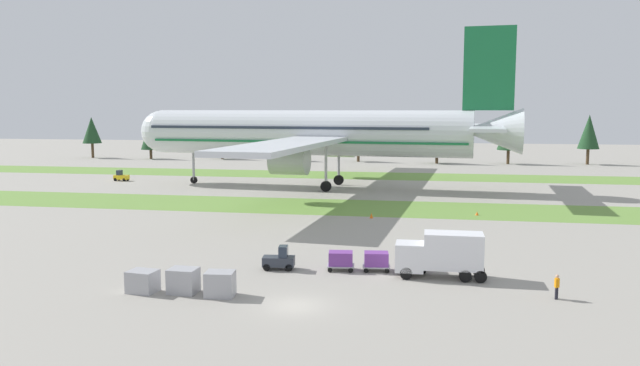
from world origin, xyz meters
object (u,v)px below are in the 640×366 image
at_px(baggage_tug, 280,260).
at_px(uld_container_0, 220,284).
at_px(uld_container_2, 183,281).
at_px(cargo_dolly_second, 376,260).
at_px(ground_crew_marshaller, 557,286).
at_px(cargo_dolly_lead, 341,259).
at_px(taxiway_marker_0, 371,216).
at_px(pushback_tractor, 121,176).
at_px(catering_truck, 441,253).
at_px(cargo_dolly_third, 412,260).
at_px(airliner, 317,133).
at_px(taxiway_marker_1, 477,213).
at_px(uld_container_1, 143,281).

xyz_separation_m(baggage_tug, uld_container_0, (-2.41, -7.78, 0.07)).
bearing_deg(uld_container_2, cargo_dolly_second, 32.54).
height_order(baggage_tug, ground_crew_marshaller, baggage_tug).
distance_m(cargo_dolly_lead, taxiway_marker_0, 24.36).
xyz_separation_m(pushback_tractor, taxiway_marker_0, (48.46, -30.36, -0.50)).
bearing_deg(catering_truck, cargo_dolly_third, 57.81).
distance_m(baggage_tug, pushback_tractor, 70.14).
bearing_deg(airliner, catering_truck, -154.93).
xyz_separation_m(catering_truck, ground_crew_marshaller, (7.81, -4.18, -1.01)).
distance_m(pushback_tractor, taxiway_marker_1, 66.49).
relative_size(cargo_dolly_second, pushback_tractor, 0.87).
relative_size(cargo_dolly_lead, cargo_dolly_third, 1.00).
height_order(baggage_tug, cargo_dolly_third, baggage_tug).
bearing_deg(taxiway_marker_1, baggage_tug, -121.63).
bearing_deg(uld_container_1, pushback_tractor, 118.97).
height_order(airliner, taxiway_marker_0, airliner).
bearing_deg(airliner, baggage_tug, -168.32).
relative_size(uld_container_0, uld_container_2, 1.00).
relative_size(cargo_dolly_second, cargo_dolly_third, 1.00).
xyz_separation_m(cargo_dolly_second, uld_container_2, (-13.14, -8.39, -0.03)).
bearing_deg(cargo_dolly_second, airliner, 8.77).
distance_m(cargo_dolly_third, uld_container_1, 21.03).
bearing_deg(taxiway_marker_1, cargo_dolly_lead, -114.42).
distance_m(cargo_dolly_second, uld_container_1, 18.31).
height_order(cargo_dolly_third, uld_container_2, uld_container_2).
xyz_separation_m(ground_crew_marshaller, uld_container_0, (-23.24, -3.40, -0.06)).
relative_size(cargo_dolly_lead, pushback_tractor, 0.87).
xyz_separation_m(uld_container_0, taxiway_marker_1, (20.42, 37.02, -0.66)).
bearing_deg(uld_container_0, baggage_tug, 72.77).
bearing_deg(pushback_tractor, uld_container_0, 37.78).
bearing_deg(uld_container_2, taxiway_marker_0, 71.94).
bearing_deg(uld_container_0, uld_container_2, 174.02).
bearing_deg(taxiway_marker_1, airliner, 136.61).
bearing_deg(uld_container_2, airliner, 90.87).
bearing_deg(airliner, taxiway_marker_0, -152.19).
height_order(cargo_dolly_second, ground_crew_marshaller, ground_crew_marshaller).
bearing_deg(cargo_dolly_second, pushback_tractor, 36.60).
distance_m(pushback_tractor, uld_container_0, 75.09).
distance_m(uld_container_1, uld_container_2, 2.97).
bearing_deg(ground_crew_marshaller, airliner, -131.03).
xyz_separation_m(ground_crew_marshaller, taxiway_marker_1, (-2.82, 33.62, -0.72)).
bearing_deg(uld_container_1, cargo_dolly_third, 25.53).
bearing_deg(cargo_dolly_second, cargo_dolly_lead, 90.00).
bearing_deg(catering_truck, uld_container_0, 116.29).
bearing_deg(cargo_dolly_second, uld_container_2, 115.97).
bearing_deg(pushback_tractor, baggage_tug, 42.89).
bearing_deg(cargo_dolly_third, uld_container_1, 108.95).
height_order(airliner, taxiway_marker_1, airliner).
distance_m(airliner, uld_container_1, 60.55).
bearing_deg(cargo_dolly_second, uld_container_0, 123.61).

